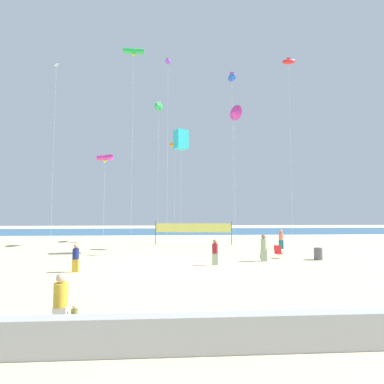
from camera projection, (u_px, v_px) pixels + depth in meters
ground_plane at (173, 266)px, 18.25m from camera, size 120.00×120.00×0.00m
ocean_band at (173, 231)px, 53.58m from camera, size 120.00×20.00×0.01m
boardwalk_ledge at (172, 334)px, 6.91m from camera, size 28.00×0.44×0.85m
mother_figure at (61, 302)px, 7.97m from camera, size 0.37×0.37×1.62m
toddler_figure at (74, 318)px, 8.01m from camera, size 0.18×0.18×0.77m
beachgoer_sage_shirt at (264, 247)px, 20.07m from camera, size 0.41×0.41×1.79m
beachgoer_coral_shirt at (281, 238)px, 27.09m from camera, size 0.40×0.40×1.74m
beachgoer_maroon_shirt at (215, 251)px, 18.63m from camera, size 0.36×0.36×1.58m
beachgoer_navy_shirt at (76, 257)px, 16.42m from camera, size 0.35×0.35×1.53m
folding_beach_chair at (278, 251)px, 21.54m from camera, size 0.52×0.65×0.89m
trash_barrel at (318, 254)px, 20.68m from camera, size 0.58×0.58×0.83m
volleyball_net at (193, 229)px, 30.35m from camera, size 7.73×1.08×2.40m
beach_handbag at (263, 256)px, 21.55m from camera, size 0.37×0.18×0.30m
kite_green_inflatable at (159, 107)px, 31.42m from camera, size 1.06×2.48×15.01m
kite_green_tube at (134, 52)px, 29.35m from camera, size 2.07×0.65×19.37m
kite_magenta_tube at (105, 158)px, 31.35m from camera, size 1.82×1.17×9.31m
kite_magenta_delta at (234, 112)px, 28.19m from camera, size 1.25×1.42×13.45m
kite_violet_inflatable at (168, 62)px, 28.56m from camera, size 0.51×1.54×18.16m
kite_cyan_box at (181, 140)px, 25.33m from camera, size 1.32×1.32×10.23m
kite_red_inflatable at (289, 62)px, 25.37m from camera, size 1.38×0.70×16.41m
kite_white_diamond at (56, 72)px, 34.08m from camera, size 0.57×0.58×20.37m
kite_blue_inflatable at (232, 78)px, 36.70m from camera, size 0.87×2.56×20.52m
kite_orange_inflatable at (175, 145)px, 34.12m from camera, size 1.62×1.54×11.47m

